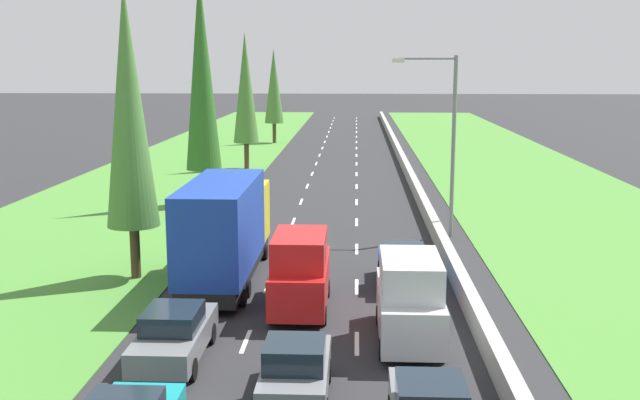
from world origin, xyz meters
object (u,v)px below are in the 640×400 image
object	(u,v)px
blue_box_truck_left_lane	(226,228)
poplar_tree_fourth	(245,88)
silver_van_right_lane	(410,300)
poplar_tree_second	(129,107)
poplar_tree_third	(202,72)
grey_sedan_left_lane	(174,334)
grey_hatchback_centre_lane	(296,371)
red_van_centre_lane	(300,272)
blue_hatchback_right_lane	(401,265)
street_light_mast	(447,133)
poplar_tree_fifth	(274,86)

from	to	relation	value
blue_box_truck_left_lane	poplar_tree_fourth	bearing A→B (deg)	96.82
silver_van_right_lane	poplar_tree_second	size ratio (longest dim) A/B	0.42
silver_van_right_lane	poplar_tree_third	size ratio (longest dim) A/B	0.35
poplar_tree_second	blue_box_truck_left_lane	bearing A→B (deg)	-3.82
grey_sedan_left_lane	poplar_tree_second	xyz separation A→B (m)	(-3.61, 8.37, 6.13)
grey_hatchback_centre_lane	silver_van_right_lane	bearing A→B (deg)	53.45
grey_hatchback_centre_lane	poplar_tree_fourth	xyz separation A→B (m)	(-7.46, 42.59, 5.74)
blue_box_truck_left_lane	red_van_centre_lane	bearing A→B (deg)	-46.62
grey_sedan_left_lane	red_van_centre_lane	bearing A→B (deg)	54.40
grey_hatchback_centre_lane	blue_box_truck_left_lane	xyz separation A→B (m)	(-3.64, 10.66, 1.35)
blue_box_truck_left_lane	poplar_tree_fourth	xyz separation A→B (m)	(-3.82, 31.93, 4.39)
poplar_tree_fourth	poplar_tree_second	bearing A→B (deg)	-89.88
blue_hatchback_right_lane	street_light_mast	size ratio (longest dim) A/B	0.43
blue_box_truck_left_lane	street_light_mast	bearing A→B (deg)	41.20
grey_hatchback_centre_lane	poplar_tree_fifth	xyz separation A→B (m)	(-7.34, 62.66, 5.29)
silver_van_right_lane	grey_sedan_left_lane	world-z (taller)	silver_van_right_lane
blue_hatchback_right_lane	grey_sedan_left_lane	world-z (taller)	blue_hatchback_right_lane
silver_van_right_lane	poplar_tree_fifth	xyz separation A→B (m)	(-10.55, 58.33, 4.73)
blue_box_truck_left_lane	poplar_tree_fifth	size ratio (longest dim) A/B	0.92
silver_van_right_lane	poplar_tree_third	distance (m)	26.08
poplar_tree_fifth	street_light_mast	bearing A→B (deg)	-72.99
blue_hatchback_right_lane	poplar_tree_third	xyz separation A→B (m)	(-11.11, 16.59, 7.27)
silver_van_right_lane	poplar_tree_fourth	bearing A→B (deg)	105.58
poplar_tree_fourth	silver_van_right_lane	bearing A→B (deg)	-74.42
blue_box_truck_left_lane	poplar_tree_second	xyz separation A→B (m)	(-3.75, 0.25, 4.76)
silver_van_right_lane	blue_hatchback_right_lane	xyz separation A→B (m)	(0.11, 6.08, -0.56)
silver_van_right_lane	street_light_mast	bearing A→B (deg)	79.34
poplar_tree_fifth	grey_sedan_left_lane	bearing A→B (deg)	-86.61
blue_hatchback_right_lane	poplar_tree_second	world-z (taller)	poplar_tree_second
grey_hatchback_centre_lane	grey_sedan_left_lane	xyz separation A→B (m)	(-3.78, 2.54, -0.02)
street_light_mast	grey_hatchback_centre_lane	bearing A→B (deg)	-107.42
poplar_tree_second	street_light_mast	size ratio (longest dim) A/B	1.31
poplar_tree_fourth	street_light_mast	size ratio (longest dim) A/B	1.23
red_van_centre_lane	blue_box_truck_left_lane	size ratio (longest dim) A/B	0.52
red_van_centre_lane	blue_box_truck_left_lane	distance (m)	4.76
blue_hatchback_right_lane	poplar_tree_fifth	size ratio (longest dim) A/B	0.38
poplar_tree_second	red_van_centre_lane	bearing A→B (deg)	-27.70
street_light_mast	poplar_tree_fifth	bearing A→B (deg)	107.01
blue_hatchback_right_lane	poplar_tree_third	bearing A→B (deg)	123.81
blue_box_truck_left_lane	poplar_tree_second	size ratio (longest dim) A/B	0.80
silver_van_right_lane	street_light_mast	size ratio (longest dim) A/B	0.54
red_van_centre_lane	poplar_tree_second	world-z (taller)	poplar_tree_second
grey_hatchback_centre_lane	silver_van_right_lane	size ratio (longest dim) A/B	0.80
silver_van_right_lane	street_light_mast	world-z (taller)	street_light_mast
blue_box_truck_left_lane	poplar_tree_third	distance (m)	17.87
red_van_centre_lane	poplar_tree_third	bearing A→B (deg)	110.48
grey_sedan_left_lane	street_light_mast	xyz separation A→B (m)	(9.77, 16.54, 4.42)
poplar_tree_third	street_light_mast	size ratio (longest dim) A/B	1.57
silver_van_right_lane	grey_sedan_left_lane	xyz separation A→B (m)	(-6.99, -1.79, -0.59)
red_van_centre_lane	grey_sedan_left_lane	world-z (taller)	red_van_centre_lane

